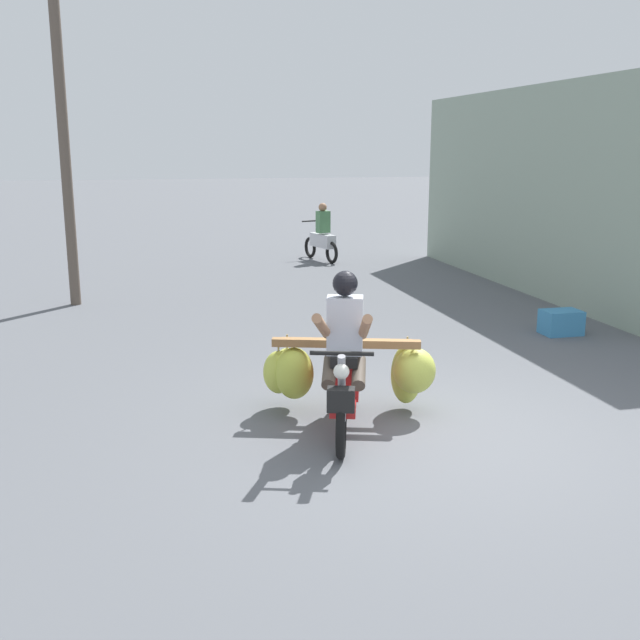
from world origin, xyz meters
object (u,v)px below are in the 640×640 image
(utility_pole, at_px, (63,133))
(motorbike_distant_ahead_left, at_px, (322,238))
(produce_crate, at_px, (561,322))
(motorbike_main_loaded, at_px, (345,369))

(utility_pole, bearing_deg, motorbike_distant_ahead_left, 36.49)
(motorbike_distant_ahead_left, height_order, utility_pole, utility_pole)
(motorbike_distant_ahead_left, bearing_deg, produce_crate, -77.69)
(motorbike_main_loaded, bearing_deg, utility_pole, 115.12)
(motorbike_main_loaded, xyz_separation_m, motorbike_distant_ahead_left, (2.32, 10.64, 0.03))
(motorbike_main_loaded, xyz_separation_m, produce_crate, (4.06, 2.71, -0.36))
(motorbike_main_loaded, relative_size, utility_pole, 0.33)
(motorbike_distant_ahead_left, distance_m, utility_pole, 7.16)
(motorbike_distant_ahead_left, xyz_separation_m, utility_pole, (-5.43, -4.02, 2.36))
(utility_pole, bearing_deg, produce_crate, -28.69)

